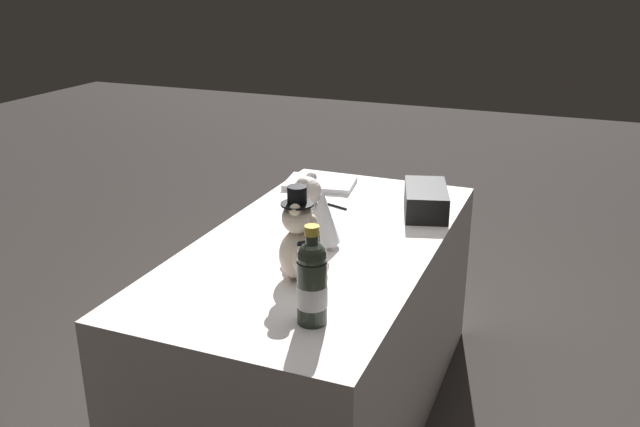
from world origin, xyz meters
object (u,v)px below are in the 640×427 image
object	(u,v)px
teddy_bear_bride	(312,216)
gift_case_black	(426,200)
teddy_bear_groom	(301,244)
guestbook	(320,183)
champagne_bottle	(312,282)
signing_pen	(331,205)

from	to	relation	value
teddy_bear_bride	gift_case_black	world-z (taller)	teddy_bear_bride
teddy_bear_groom	guestbook	bearing A→B (deg)	18.35
champagne_bottle	gift_case_black	xyz separation A→B (m)	(0.96, -0.08, -0.07)
teddy_bear_groom	champagne_bottle	size ratio (longest dim) A/B	1.06
teddy_bear_groom	teddy_bear_bride	bearing A→B (deg)	15.31
teddy_bear_groom	signing_pen	xyz separation A→B (m)	(0.65, 0.15, -0.11)
teddy_bear_bride	teddy_bear_groom	bearing A→B (deg)	-164.69
teddy_bear_bride	champagne_bottle	xyz separation A→B (m)	(-0.50, -0.21, 0.02)
guestbook	signing_pen	bearing A→B (deg)	-156.82
teddy_bear_groom	gift_case_black	distance (m)	0.75
teddy_bear_groom	guestbook	world-z (taller)	teddy_bear_groom
guestbook	champagne_bottle	bearing A→B (deg)	-167.75
signing_pen	champagne_bottle	bearing A→B (deg)	-162.08
teddy_bear_groom	signing_pen	bearing A→B (deg)	13.06
champagne_bottle	gift_case_black	size ratio (longest dim) A/B	0.83
gift_case_black	guestbook	world-z (taller)	gift_case_black
champagne_bottle	signing_pen	bearing A→B (deg)	17.92
champagne_bottle	gift_case_black	distance (m)	0.97
teddy_bear_bride	gift_case_black	size ratio (longest dim) A/B	0.75
teddy_bear_groom	gift_case_black	size ratio (longest dim) A/B	0.88
champagne_bottle	guestbook	bearing A→B (deg)	20.96
gift_case_black	signing_pen	bearing A→B (deg)	100.66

